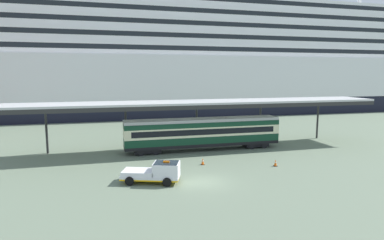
{
  "coord_description": "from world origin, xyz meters",
  "views": [
    {
      "loc": [
        -8.43,
        -27.37,
        9.69
      ],
      "look_at": [
        1.05,
        8.56,
        4.5
      ],
      "focal_mm": 30.53,
      "sensor_mm": 36.0,
      "label": 1
    }
  ],
  "objects_px": {
    "cruise_ship": "(193,63)",
    "traffic_cone_near": "(203,161)",
    "train_carriage": "(203,132)",
    "traffic_cone_far": "(177,166)",
    "service_truck": "(156,172)",
    "traffic_cone_mid": "(275,163)"
  },
  "relations": [
    {
      "from": "train_carriage",
      "to": "traffic_cone_mid",
      "type": "height_order",
      "value": "train_carriage"
    },
    {
      "from": "service_truck",
      "to": "traffic_cone_mid",
      "type": "bearing_deg",
      "value": 8.85
    },
    {
      "from": "traffic_cone_near",
      "to": "traffic_cone_far",
      "type": "relative_size",
      "value": 1.21
    },
    {
      "from": "service_truck",
      "to": "traffic_cone_far",
      "type": "bearing_deg",
      "value": 53.07
    },
    {
      "from": "cruise_ship",
      "to": "train_carriage",
      "type": "bearing_deg",
      "value": -103.23
    },
    {
      "from": "train_carriage",
      "to": "traffic_cone_near",
      "type": "distance_m",
      "value": 7.24
    },
    {
      "from": "cruise_ship",
      "to": "traffic_cone_far",
      "type": "relative_size",
      "value": 291.09
    },
    {
      "from": "train_carriage",
      "to": "service_truck",
      "type": "bearing_deg",
      "value": -124.69
    },
    {
      "from": "cruise_ship",
      "to": "traffic_cone_near",
      "type": "bearing_deg",
      "value": -103.74
    },
    {
      "from": "train_carriage",
      "to": "traffic_cone_far",
      "type": "relative_size",
      "value": 32.78
    },
    {
      "from": "service_truck",
      "to": "traffic_cone_mid",
      "type": "xyz_separation_m",
      "value": [
        13.08,
        2.04,
        -0.63
      ]
    },
    {
      "from": "train_carriage",
      "to": "traffic_cone_near",
      "type": "height_order",
      "value": "train_carriage"
    },
    {
      "from": "cruise_ship",
      "to": "traffic_cone_mid",
      "type": "relative_size",
      "value": 243.52
    },
    {
      "from": "train_carriage",
      "to": "traffic_cone_far",
      "type": "xyz_separation_m",
      "value": [
        -5.07,
        -7.63,
        -2.0
      ]
    },
    {
      "from": "service_truck",
      "to": "train_carriage",
      "type": "bearing_deg",
      "value": 55.31
    },
    {
      "from": "cruise_ship",
      "to": "service_truck",
      "type": "distance_m",
      "value": 58.13
    },
    {
      "from": "traffic_cone_far",
      "to": "cruise_ship",
      "type": "bearing_deg",
      "value": 73.3
    },
    {
      "from": "traffic_cone_near",
      "to": "traffic_cone_mid",
      "type": "height_order",
      "value": "traffic_cone_near"
    },
    {
      "from": "cruise_ship",
      "to": "service_truck",
      "type": "xyz_separation_m",
      "value": [
        -17.86,
        -54.07,
        -11.69
      ]
    },
    {
      "from": "cruise_ship",
      "to": "traffic_cone_mid",
      "type": "bearing_deg",
      "value": -95.25
    },
    {
      "from": "traffic_cone_far",
      "to": "train_carriage",
      "type": "bearing_deg",
      "value": 56.42
    },
    {
      "from": "cruise_ship",
      "to": "traffic_cone_near",
      "type": "xyz_separation_m",
      "value": [
        -12.1,
        -49.48,
        -12.31
      ]
    }
  ]
}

